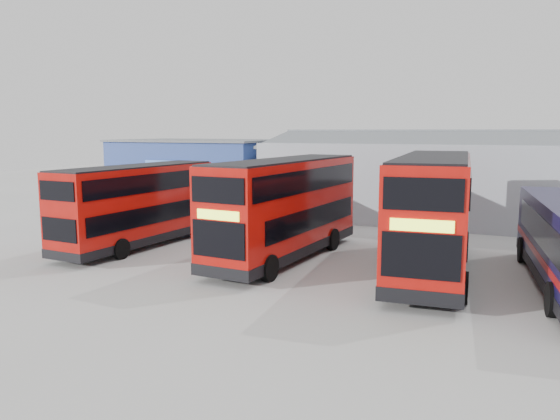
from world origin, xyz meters
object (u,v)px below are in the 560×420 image
Objects in this scene: office_block at (200,172)px; double_decker_left at (138,207)px; double_decker_right at (432,215)px; panel_van at (103,192)px; maintenance_shed at (504,180)px; double_decker_centre at (285,210)px.

office_block reaches higher than double_decker_left.
office_block is 24.14m from double_decker_right.
double_decker_right is at bearing -20.74° from panel_van.
double_decker_left is at bearing -68.78° from office_block.
maintenance_shed is 2.80× the size of double_decker_centre.
office_block reaches higher than double_decker_centre.
office_block reaches higher than double_decker_right.
maintenance_shed is 28.14m from panel_van.
office_block is 0.40× the size of maintenance_shed.
office_block is 7.41m from panel_van.
double_decker_centre is at bearing -27.05° from panel_van.
double_decker_left is at bearing -134.58° from maintenance_shed.
double_decker_centre is (7.75, 0.73, 0.22)m from double_decker_left.
maintenance_shed is 18.03m from double_decker_centre.
office_block is at bearing 137.70° from double_decker_centre.
maintenance_shed is 5.53× the size of panel_van.
double_decker_centre is (13.41, -13.84, -0.31)m from office_block.
maintenance_shed reaches higher than double_decker_left.
maintenance_shed is at bearing -131.53° from double_decker_left.
office_block is 1.06× the size of double_decker_right.
double_decker_right is (19.91, -13.66, -0.18)m from office_block.
maintenance_shed is (22.00, 2.01, 0.02)m from office_block.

